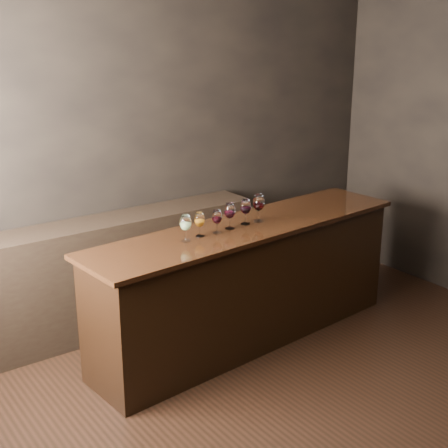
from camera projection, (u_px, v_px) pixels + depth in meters
ground at (325, 421)px, 4.07m from camera, size 5.00×5.00×0.00m
room_shell at (296, 149)px, 3.48m from camera, size 5.02×4.52×2.81m
bar_counter at (248, 285)px, 5.01m from camera, size 2.75×0.81×0.95m
bar_top at (249, 227)px, 4.86m from camera, size 2.85×0.88×0.04m
back_bar_shelf at (109, 275)px, 5.19m from camera, size 2.68×0.40×0.96m
glass_white at (186, 223)px, 4.45m from camera, size 0.08×0.08×0.20m
glass_amber at (200, 220)px, 4.55m from camera, size 0.08×0.08×0.18m
glass_red_a at (217, 218)px, 4.63m from camera, size 0.08×0.08×0.18m
glass_red_b at (230, 211)px, 4.72m from camera, size 0.09×0.09×0.20m
glass_red_c at (246, 207)px, 4.83m from camera, size 0.08×0.08×0.20m
glass_red_d at (259, 203)px, 4.89m from camera, size 0.09×0.09×0.22m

